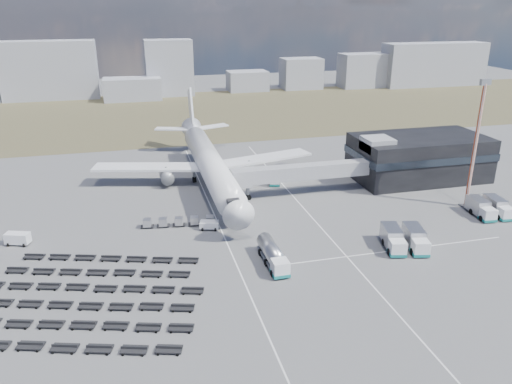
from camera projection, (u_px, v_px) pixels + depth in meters
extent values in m
plane|color=#565659|center=(240.00, 246.00, 84.78)|extent=(420.00, 420.00, 0.00)
cube|color=#46452A|center=(175.00, 114.00, 184.31)|extent=(420.00, 90.00, 0.01)
cube|color=silver|center=(223.00, 235.00, 88.84)|extent=(0.25, 110.00, 0.01)
cube|color=silver|center=(318.00, 224.00, 93.00)|extent=(0.25, 110.00, 0.01)
cube|color=silver|center=(397.00, 250.00, 83.32)|extent=(40.00, 0.25, 0.01)
cube|color=black|center=(419.00, 157.00, 115.80)|extent=(30.00, 16.00, 10.00)
cube|color=#262D38|center=(420.00, 152.00, 115.37)|extent=(30.40, 16.40, 1.60)
cube|color=#939399|center=(378.00, 144.00, 109.61)|extent=(6.00, 6.00, 3.00)
cube|color=#939399|center=(302.00, 172.00, 105.69)|extent=(29.80, 3.00, 3.00)
cube|color=#939399|center=(241.00, 178.00, 102.14)|extent=(4.00, 3.60, 3.40)
cylinder|color=slate|center=(248.00, 188.00, 103.85)|extent=(0.70, 0.70, 5.10)
cylinder|color=black|center=(248.00, 197.00, 104.60)|extent=(1.40, 0.90, 1.40)
cylinder|color=white|center=(210.00, 164.00, 110.03)|extent=(5.60, 48.00, 5.60)
cone|color=white|center=(236.00, 210.00, 86.05)|extent=(5.60, 5.00, 5.60)
cone|color=white|center=(193.00, 131.00, 135.08)|extent=(5.60, 8.00, 5.60)
cube|color=black|center=(233.00, 201.00, 87.58)|extent=(2.20, 2.00, 0.80)
cube|color=white|center=(150.00, 167.00, 111.98)|extent=(25.59, 11.38, 0.50)
cube|color=white|center=(261.00, 159.00, 117.99)|extent=(25.59, 11.38, 0.50)
cylinder|color=slate|center=(167.00, 176.00, 111.59)|extent=(3.00, 5.00, 3.00)
cylinder|color=slate|center=(249.00, 169.00, 115.98)|extent=(3.00, 5.00, 3.00)
cube|color=white|center=(172.00, 129.00, 135.47)|extent=(9.49, 5.63, 0.35)
cube|color=white|center=(212.00, 127.00, 138.02)|extent=(9.49, 5.63, 0.35)
cube|color=white|center=(191.00, 108.00, 135.75)|extent=(0.50, 9.06, 11.45)
cylinder|color=slate|center=(230.00, 218.00, 92.48)|extent=(0.50, 0.50, 2.50)
cylinder|color=slate|center=(194.00, 177.00, 114.36)|extent=(0.60, 0.60, 2.50)
cylinder|color=slate|center=(222.00, 175.00, 115.84)|extent=(0.60, 0.60, 2.50)
cylinder|color=black|center=(230.00, 222.00, 92.75)|extent=(0.50, 1.20, 1.20)
cube|color=#979AA5|center=(50.00, 70.00, 208.72)|extent=(38.38, 12.00, 23.85)
cube|color=#979AA5|center=(132.00, 89.00, 209.09)|extent=(23.46, 12.00, 9.11)
cube|color=#979AA5|center=(169.00, 68.00, 217.39)|extent=(20.08, 12.00, 23.66)
cube|color=#979AA5|center=(247.00, 81.00, 230.90)|extent=(18.09, 12.00, 8.90)
cube|color=#979AA5|center=(301.00, 73.00, 235.65)|extent=(18.48, 12.00, 14.04)
cube|color=#979AA5|center=(366.00, 70.00, 239.58)|extent=(25.80, 12.00, 15.81)
cube|color=#979AA5|center=(434.00, 64.00, 242.96)|extent=(51.51, 12.00, 20.34)
cube|color=white|center=(280.00, 268.00, 74.92)|extent=(2.50, 2.50, 2.37)
cube|color=#157977|center=(280.00, 273.00, 75.25)|extent=(2.60, 2.60, 0.51)
cylinder|color=#ABABB0|center=(271.00, 250.00, 79.30)|extent=(2.66, 7.75, 2.57)
cube|color=slate|center=(271.00, 256.00, 79.73)|extent=(2.56, 7.75, 0.36)
cylinder|color=black|center=(273.00, 262.00, 78.43)|extent=(2.69, 1.16, 1.13)
cube|color=white|center=(209.00, 225.00, 90.83)|extent=(3.77, 2.79, 1.51)
cube|color=white|center=(18.00, 239.00, 84.90)|extent=(4.36, 2.99, 2.16)
cube|color=white|center=(275.00, 177.00, 113.58)|extent=(3.59, 5.93, 2.59)
cube|color=#157977|center=(274.00, 181.00, 113.96)|extent=(3.71, 6.04, 0.42)
cube|color=white|center=(397.00, 248.00, 81.08)|extent=(3.05, 2.97, 2.44)
cube|color=#157977|center=(397.00, 253.00, 81.42)|extent=(3.19, 3.10, 0.50)
cube|color=#ABABB0|center=(391.00, 235.00, 84.55)|extent=(3.78, 5.59, 2.88)
cube|color=white|center=(420.00, 248.00, 81.13)|extent=(3.05, 2.97, 2.44)
cube|color=#157977|center=(420.00, 253.00, 81.47)|extent=(3.19, 3.10, 0.50)
cube|color=#ABABB0|center=(413.00, 235.00, 84.60)|extent=(3.78, 5.59, 2.88)
cube|color=white|center=(488.00, 215.00, 93.83)|extent=(2.67, 2.58, 2.34)
cube|color=#157977|center=(487.00, 219.00, 94.15)|extent=(2.79, 2.70, 0.48)
cube|color=#ABABB0|center=(478.00, 205.00, 97.11)|extent=(3.05, 5.12, 2.76)
cube|color=white|center=(506.00, 213.00, 94.32)|extent=(2.67, 2.58, 2.34)
cube|color=#157977|center=(505.00, 218.00, 94.64)|extent=(2.79, 2.70, 0.48)
cube|color=#ABABB0|center=(495.00, 204.00, 97.60)|extent=(3.05, 5.12, 2.76)
cube|color=black|center=(147.00, 226.00, 91.54)|extent=(2.50, 1.72, 0.16)
cube|color=#ABABB0|center=(147.00, 223.00, 91.26)|extent=(1.61, 1.61, 1.35)
cube|color=black|center=(163.00, 226.00, 91.87)|extent=(2.50, 1.72, 0.16)
cube|color=#ABABB0|center=(163.00, 222.00, 91.60)|extent=(1.61, 1.61, 1.35)
cube|color=black|center=(179.00, 225.00, 92.20)|extent=(2.50, 1.72, 0.16)
cube|color=#ABABB0|center=(179.00, 221.00, 91.93)|extent=(1.61, 1.61, 1.35)
cube|color=black|center=(195.00, 224.00, 92.54)|extent=(2.50, 1.72, 0.16)
cube|color=#ABABB0|center=(194.00, 220.00, 92.27)|extent=(1.61, 1.61, 1.35)
cube|color=black|center=(210.00, 223.00, 92.87)|extent=(2.50, 1.72, 0.16)
cube|color=#ABABB0|center=(210.00, 219.00, 92.60)|extent=(1.61, 1.61, 1.35)
cube|color=black|center=(48.00, 346.00, 59.61)|extent=(32.55, 11.24, 0.75)
cube|color=black|center=(63.00, 324.00, 63.72)|extent=(32.55, 11.24, 0.75)
cube|color=black|center=(76.00, 304.00, 67.83)|extent=(32.55, 11.24, 0.75)
cube|color=black|center=(87.00, 287.00, 71.93)|extent=(32.55, 11.24, 0.75)
cube|color=black|center=(98.00, 271.00, 76.04)|extent=(28.53, 10.02, 0.75)
cube|color=black|center=(107.00, 258.00, 80.14)|extent=(28.53, 10.02, 0.75)
cylinder|color=#B03E1C|center=(475.00, 148.00, 96.80)|extent=(0.69, 0.69, 24.64)
cube|color=slate|center=(486.00, 82.00, 92.29)|extent=(2.42, 0.89, 1.18)
cube|color=#565659|center=(465.00, 206.00, 101.16)|extent=(1.97, 1.97, 0.30)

